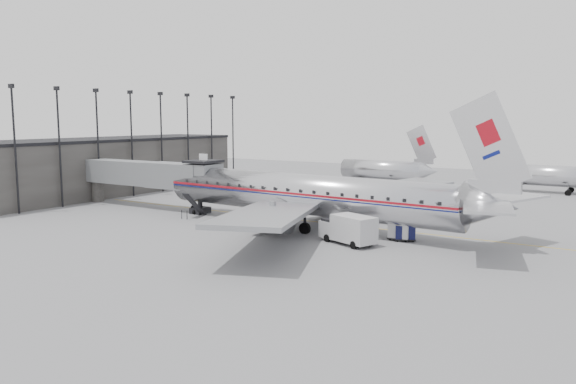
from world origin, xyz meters
name	(u,v)px	position (x,y,z in m)	size (l,w,h in m)	color
ground	(245,226)	(0.00, 0.00, 0.00)	(160.00, 160.00, 0.00)	slate
terminal	(103,167)	(-34.00, 10.00, 4.00)	(12.00, 46.00, 8.00)	#353330
apron_line	(299,220)	(3.00, 6.00, 0.01)	(0.15, 60.00, 0.01)	gold
jet_bridge	(155,175)	(-16.66, 3.67, 4.18)	(21.00, 6.20, 7.10)	slate
floodlight_masts	(147,138)	(-27.50, 13.00, 8.36)	(0.90, 42.25, 15.25)	black
distant_aircraft_near	(383,169)	(-1.79, 42.00, 2.73)	(16.39, 3.20, 10.26)	silver
distant_aircraft_mid	(554,175)	(24.21, 46.00, 2.73)	(16.39, 3.20, 10.26)	silver
airliner	(310,195)	(6.10, 2.94, 3.43)	(43.07, 39.81, 13.62)	silver
service_van	(348,229)	(12.91, -1.97, 1.40)	(6.06, 4.10, 2.66)	#B9B9BB
baggage_cart_navy	(405,232)	(16.85, 2.00, 0.79)	(2.30, 2.07, 1.48)	#0E1039
baggage_cart_white	(400,231)	(16.40, 2.00, 0.86)	(2.07, 1.59, 1.61)	#BCBCBE
ramp_worker	(253,214)	(-1.15, 3.00, 0.79)	(0.57, 0.38, 1.57)	#DDEC1B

